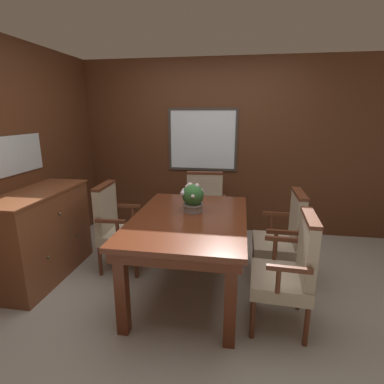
{
  "coord_description": "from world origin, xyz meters",
  "views": [
    {
      "loc": [
        0.39,
        -2.45,
        1.72
      ],
      "look_at": [
        -0.06,
        0.29,
        0.98
      ],
      "focal_mm": 28.0,
      "sensor_mm": 36.0,
      "label": 1
    }
  ],
  "objects_px": {
    "sideboard_cabinet": "(42,235)",
    "chair_left_far": "(117,224)",
    "potted_plant": "(193,198)",
    "chair_right_far": "(284,235)",
    "dining_table": "(189,227)",
    "chair_right_near": "(290,268)",
    "chair_head_far": "(204,207)"
  },
  "relations": [
    {
      "from": "chair_head_far",
      "to": "dining_table",
      "type": "bearing_deg",
      "value": -94.54
    },
    {
      "from": "chair_right_far",
      "to": "chair_right_near",
      "type": "bearing_deg",
      "value": -3.05
    },
    {
      "from": "dining_table",
      "to": "chair_right_near",
      "type": "relative_size",
      "value": 1.58
    },
    {
      "from": "potted_plant",
      "to": "sideboard_cabinet",
      "type": "xyz_separation_m",
      "value": [
        -1.59,
        -0.13,
        -0.44
      ]
    },
    {
      "from": "dining_table",
      "to": "chair_right_near",
      "type": "xyz_separation_m",
      "value": [
        0.88,
        -0.34,
        -0.16
      ]
    },
    {
      "from": "dining_table",
      "to": "chair_right_far",
      "type": "distance_m",
      "value": 1.0
    },
    {
      "from": "dining_table",
      "to": "sideboard_cabinet",
      "type": "relative_size",
      "value": 1.28
    },
    {
      "from": "chair_right_far",
      "to": "chair_right_near",
      "type": "height_order",
      "value": "same"
    },
    {
      "from": "chair_right_near",
      "to": "dining_table",
      "type": "bearing_deg",
      "value": -108.35
    },
    {
      "from": "dining_table",
      "to": "chair_right_far",
      "type": "relative_size",
      "value": 1.58
    },
    {
      "from": "dining_table",
      "to": "sideboard_cabinet",
      "type": "bearing_deg",
      "value": 178.85
    },
    {
      "from": "chair_left_far",
      "to": "potted_plant",
      "type": "height_order",
      "value": "potted_plant"
    },
    {
      "from": "chair_right_far",
      "to": "chair_head_far",
      "type": "bearing_deg",
      "value": -129.73
    },
    {
      "from": "chair_right_near",
      "to": "potted_plant",
      "type": "height_order",
      "value": "potted_plant"
    },
    {
      "from": "chair_right_near",
      "to": "sideboard_cabinet",
      "type": "xyz_separation_m",
      "value": [
        -2.46,
        0.37,
        -0.04
      ]
    },
    {
      "from": "sideboard_cabinet",
      "to": "chair_right_far",
      "type": "bearing_deg",
      "value": 7.25
    },
    {
      "from": "chair_left_far",
      "to": "potted_plant",
      "type": "distance_m",
      "value": 1.0
    },
    {
      "from": "dining_table",
      "to": "sideboard_cabinet",
      "type": "distance_m",
      "value": 1.6
    },
    {
      "from": "chair_head_far",
      "to": "chair_right_near",
      "type": "xyz_separation_m",
      "value": [
        0.88,
        -1.46,
        0.0
      ]
    },
    {
      "from": "potted_plant",
      "to": "chair_left_far",
      "type": "bearing_deg",
      "value": 167.39
    },
    {
      "from": "chair_left_far",
      "to": "chair_right_far",
      "type": "bearing_deg",
      "value": -93.05
    },
    {
      "from": "dining_table",
      "to": "chair_head_far",
      "type": "relative_size",
      "value": 1.58
    },
    {
      "from": "sideboard_cabinet",
      "to": "chair_left_far",
      "type": "bearing_deg",
      "value": 25.45
    },
    {
      "from": "chair_left_far",
      "to": "dining_table",
      "type": "bearing_deg",
      "value": -114.82
    },
    {
      "from": "chair_right_near",
      "to": "sideboard_cabinet",
      "type": "relative_size",
      "value": 0.81
    },
    {
      "from": "chair_right_near",
      "to": "chair_head_far",
      "type": "bearing_deg",
      "value": -146.13
    },
    {
      "from": "dining_table",
      "to": "potted_plant",
      "type": "relative_size",
      "value": 5.38
    },
    {
      "from": "chair_head_far",
      "to": "sideboard_cabinet",
      "type": "xyz_separation_m",
      "value": [
        -1.59,
        -1.09,
        -0.04
      ]
    },
    {
      "from": "chair_left_far",
      "to": "sideboard_cabinet",
      "type": "distance_m",
      "value": 0.77
    },
    {
      "from": "chair_left_far",
      "to": "sideboard_cabinet",
      "type": "relative_size",
      "value": 0.81
    },
    {
      "from": "chair_right_near",
      "to": "sideboard_cabinet",
      "type": "bearing_deg",
      "value": -95.69
    },
    {
      "from": "dining_table",
      "to": "chair_right_far",
      "type": "bearing_deg",
      "value": 20.87
    }
  ]
}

